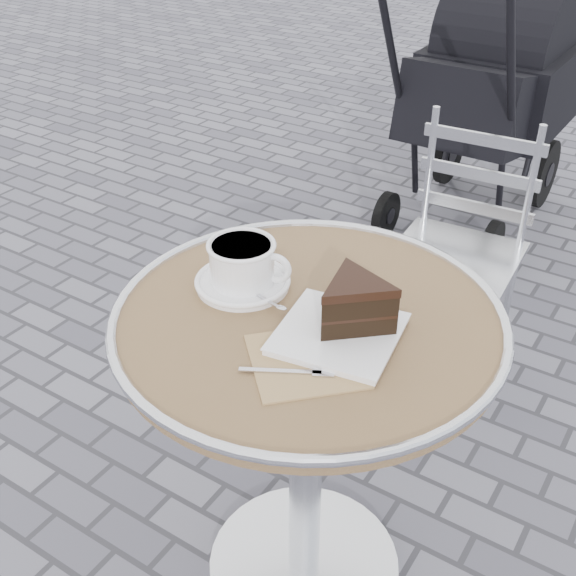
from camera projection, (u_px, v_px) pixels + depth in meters
The scene contains 6 objects.
ground at pixel (304, 568), 1.70m from camera, with size 80.00×80.00×0.00m, color slate.
cafe_table at pixel (307, 385), 1.39m from camera, with size 0.72×0.72×0.74m.
cappuccino_set at pixel (243, 268), 1.36m from camera, with size 0.21×0.18×0.09m.
cake_plate_set at pixel (350, 311), 1.22m from camera, with size 0.25×0.33×0.11m.
bistro_chair at pixel (467, 221), 2.12m from camera, with size 0.38×0.38×0.79m.
baby_stroller at pixel (487, 103), 2.94m from camera, with size 0.52×1.08×1.12m.
Camera 1 is at (0.54, -0.91, 1.48)m, focal length 45.00 mm.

